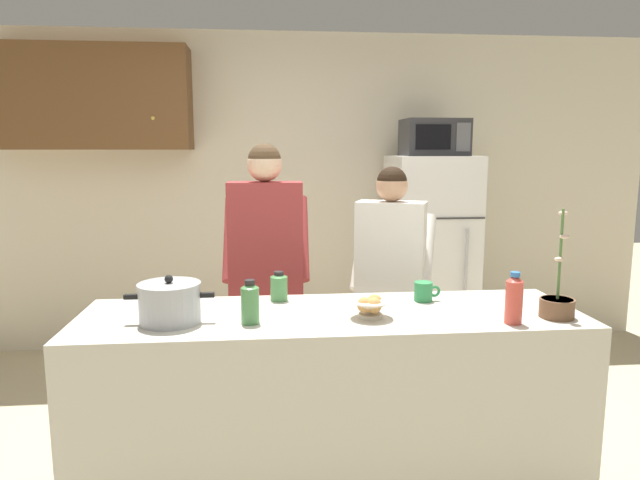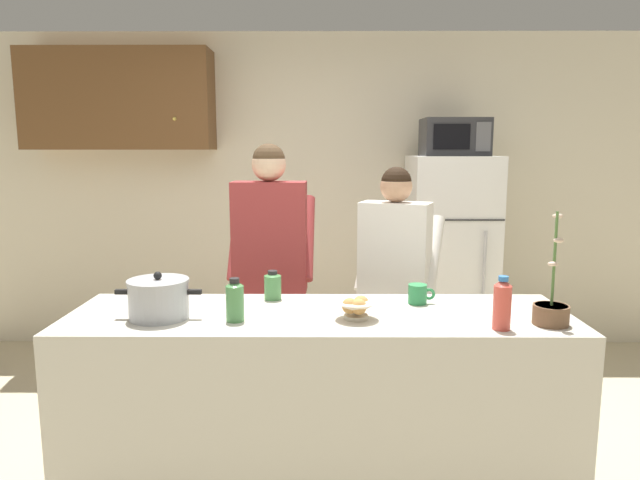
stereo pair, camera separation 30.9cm
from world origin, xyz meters
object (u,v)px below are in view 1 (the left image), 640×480
potted_orchid (557,304)px  bottle_mid_counter (279,286)px  person_by_sink (390,268)px  microwave (434,138)px  bottle_far_corner (250,302)px  coffee_mug (424,291)px  person_near_pot (266,252)px  bread_bowl (371,307)px  refrigerator (430,258)px  cooking_pot (170,303)px  bottle_near_edge (514,299)px

potted_orchid → bottle_mid_counter: bearing=161.6°
bottle_mid_counter → person_by_sink: bearing=36.4°
microwave → person_by_sink: 1.46m
bottle_far_corner → potted_orchid: 1.35m
bottle_far_corner → coffee_mug: bearing=18.8°
person_near_pot → bread_bowl: person_near_pot is taller
person_by_sink → bottle_mid_counter: size_ratio=10.73×
potted_orchid → person_near_pot: bearing=143.4°
microwave → coffee_mug: bearing=-107.5°
coffee_mug → person_near_pot: bearing=141.0°
refrigerator → person_near_pot: size_ratio=0.95×
potted_orchid → coffee_mug: bearing=147.3°
microwave → bottle_far_corner: size_ratio=2.51×
person_near_pot → bread_bowl: (0.46, -0.89, -0.09)m
person_near_pot → person_by_sink: person_near_pot is taller
person_by_sink → bread_bowl: 0.87m
cooking_pot → potted_orchid: size_ratio=0.78×
microwave → potted_orchid: microwave is taller
refrigerator → bottle_near_edge: 2.11m
bottle_far_corner → person_by_sink: bearing=47.0°
cooking_pot → bottle_near_edge: size_ratio=1.69×
bread_bowl → potted_orchid: (0.83, -0.07, 0.01)m
coffee_mug → microwave: bearing=72.5°
person_near_pot → cooking_pot: person_near_pot is taller
bottle_mid_counter → microwave: bearing=52.1°
bottle_far_corner → potted_orchid: potted_orchid is taller
refrigerator → cooking_pot: (-1.71, -1.93, 0.20)m
bread_bowl → bottle_near_edge: (0.59, -0.14, 0.06)m
cooking_pot → bread_bowl: cooking_pot is taller
potted_orchid → bread_bowl: bearing=175.2°
person_by_sink → potted_orchid: (0.55, -0.90, 0.02)m
bottle_far_corner → potted_orchid: bearing=-1.7°
refrigerator → bread_bowl: bearing=-113.4°
microwave → person_by_sink: (-0.57, -1.10, -0.79)m
person_by_sink → coffee_mug: (0.04, -0.57, 0.00)m
person_by_sink → bottle_near_edge: (0.32, -0.97, 0.06)m
cooking_pot → coffee_mug: bearing=11.5°
bottle_far_corner → cooking_pot: bearing=172.5°
bottle_far_corner → bottle_mid_counter: bearing=70.2°
person_near_pot → bottle_near_edge: size_ratio=7.51×
person_by_sink → bottle_far_corner: 1.18m
microwave → bottle_mid_counter: bearing=-127.9°
cooking_pot → bottle_near_edge: bearing=-6.0°
refrigerator → potted_orchid: (-0.02, -2.02, 0.18)m
person_near_pot → person_by_sink: 0.74m
cooking_pot → refrigerator: bearing=48.4°
cooking_pot → bottle_mid_counter: 0.57m
person_by_sink → coffee_mug: size_ratio=11.93×
microwave → bottle_near_edge: size_ratio=2.13×
bottle_mid_counter → potted_orchid: 1.29m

